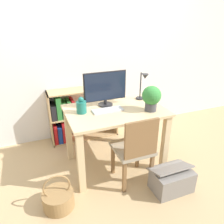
# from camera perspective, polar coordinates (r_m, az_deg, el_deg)

# --- Properties ---
(ground_plane) EXTENTS (10.00, 10.00, 0.00)m
(ground_plane) POSITION_cam_1_polar(r_m,az_deg,el_deg) (2.88, 0.75, -13.11)
(ground_plane) COLOR tan
(wall_back) EXTENTS (8.00, 0.05, 2.60)m
(wall_back) POSITION_cam_1_polar(r_m,az_deg,el_deg) (3.23, -5.83, 16.13)
(wall_back) COLOR white
(wall_back) RESTS_ON ground_plane
(desk) EXTENTS (1.12, 0.74, 0.75)m
(desk) POSITION_cam_1_polar(r_m,az_deg,el_deg) (2.56, 0.82, -2.38)
(desk) COLOR #D8BC8C
(desk) RESTS_ON ground_plane
(monitor) EXTENTS (0.51, 0.17, 0.41)m
(monitor) POSITION_cam_1_polar(r_m,az_deg,el_deg) (2.54, -1.79, 6.41)
(monitor) COLOR #232326
(monitor) RESTS_ON desk
(keyboard) EXTENTS (0.35, 0.14, 0.02)m
(keyboard) POSITION_cam_1_polar(r_m,az_deg,el_deg) (2.46, -1.11, 0.49)
(keyboard) COLOR silver
(keyboard) RESTS_ON desk
(vase) EXTENTS (0.11, 0.11, 0.19)m
(vase) POSITION_cam_1_polar(r_m,az_deg,el_deg) (2.41, -8.01, 1.49)
(vase) COLOR #1E7266
(vase) RESTS_ON desk
(desk_lamp) EXTENTS (0.10, 0.19, 0.35)m
(desk_lamp) POSITION_cam_1_polar(r_m,az_deg,el_deg) (2.72, 8.07, 7.21)
(desk_lamp) COLOR #2D2D33
(desk_lamp) RESTS_ON desk
(potted_plant) EXTENTS (0.21, 0.21, 0.29)m
(potted_plant) POSITION_cam_1_polar(r_m,az_deg,el_deg) (2.45, 10.27, 3.86)
(potted_plant) COLOR #4C4C51
(potted_plant) RESTS_ON desk
(chair) EXTENTS (0.40, 0.40, 0.83)m
(chair) POSITION_cam_1_polar(r_m,az_deg,el_deg) (2.35, 6.02, -9.34)
(chair) COLOR #9E937F
(chair) RESTS_ON ground_plane
(bookshelf) EXTENTS (1.00, 0.28, 0.77)m
(bookshelf) POSITION_cam_1_polar(r_m,az_deg,el_deg) (3.25, -10.65, -1.34)
(bookshelf) COLOR tan
(bookshelf) RESTS_ON ground_plane
(basket) EXTENTS (0.31, 0.31, 0.38)m
(basket) POSITION_cam_1_polar(r_m,az_deg,el_deg) (2.36, -13.85, -21.14)
(basket) COLOR #997547
(basket) RESTS_ON ground_plane
(storage_box) EXTENTS (0.43, 0.33, 0.31)m
(storage_box) POSITION_cam_1_polar(r_m,az_deg,el_deg) (2.53, 15.30, -16.63)
(storage_box) COLOR gray
(storage_box) RESTS_ON ground_plane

